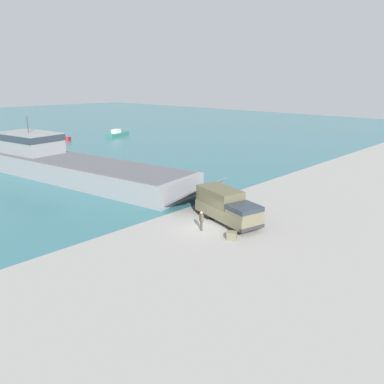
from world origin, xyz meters
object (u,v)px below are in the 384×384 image
(soldier_on_ramp, at_px, (201,220))
(moored_boat_b, at_px, (6,139))
(cargo_crate, at_px, (232,236))
(moored_boat_a, at_px, (117,134))
(military_truck, at_px, (227,206))
(landing_craft, at_px, (70,163))
(moored_boat_c, at_px, (57,138))

(soldier_on_ramp, bearing_deg, moored_boat_b, -75.03)
(cargo_crate, bearing_deg, moored_boat_a, 63.16)
(military_truck, relative_size, soldier_on_ramp, 4.31)
(landing_craft, xyz_separation_m, moored_boat_b, (6.42, 40.87, -1.51))
(moored_boat_b, bearing_deg, cargo_crate, 23.53)
(moored_boat_a, bearing_deg, cargo_crate, -48.13)
(military_truck, xyz_separation_m, soldier_on_ramp, (-3.34, 0.20, -0.52))
(landing_craft, relative_size, cargo_crate, 46.38)
(landing_craft, xyz_separation_m, military_truck, (1.65, -26.60, -0.41))
(moored_boat_b, relative_size, moored_boat_c, 1.24)
(moored_boat_a, bearing_deg, moored_boat_c, -126.24)
(moored_boat_c, bearing_deg, moored_boat_b, 93.62)
(moored_boat_b, height_order, moored_boat_c, moored_boat_c)
(soldier_on_ramp, bearing_deg, moored_boat_c, -83.56)
(military_truck, height_order, moored_boat_c, military_truck)
(landing_craft, relative_size, military_truck, 4.87)
(moored_boat_c, distance_m, cargo_crate, 64.53)
(soldier_on_ramp, bearing_deg, military_truck, -161.65)
(military_truck, xyz_separation_m, cargo_crate, (-2.97, -2.97, -1.23))
(landing_craft, bearing_deg, moored_boat_c, 56.67)
(moored_boat_a, relative_size, moored_boat_b, 1.08)
(moored_boat_b, bearing_deg, soldier_on_ramp, 22.93)
(moored_boat_c, xyz_separation_m, cargo_crate, (-15.99, -62.51, -0.23))
(landing_craft, xyz_separation_m, moored_boat_c, (14.67, 32.95, -1.41))
(soldier_on_ramp, relative_size, cargo_crate, 2.21)
(military_truck, xyz_separation_m, moored_boat_a, (26.80, 55.86, -1.00))
(moored_boat_a, height_order, moored_boat_c, moored_boat_c)
(landing_craft, relative_size, moored_boat_b, 5.40)
(moored_boat_c, height_order, cargo_crate, moored_boat_c)
(moored_boat_c, bearing_deg, cargo_crate, -146.86)
(soldier_on_ramp, relative_size, moored_boat_c, 0.32)
(moored_boat_b, distance_m, cargo_crate, 70.86)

